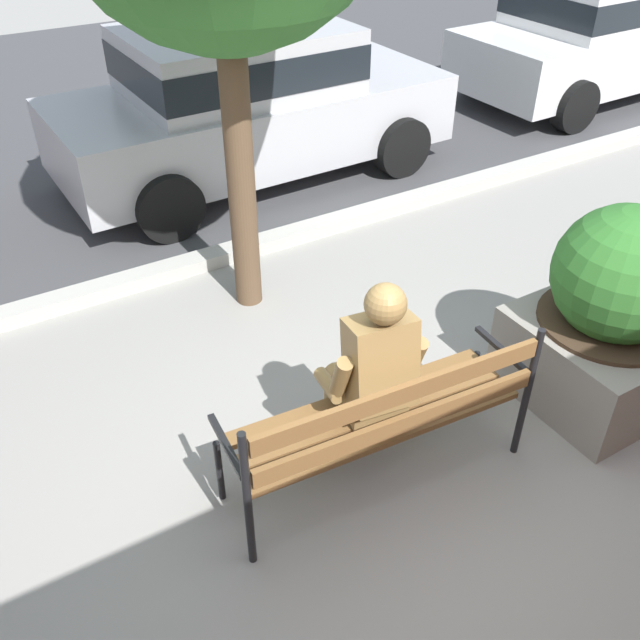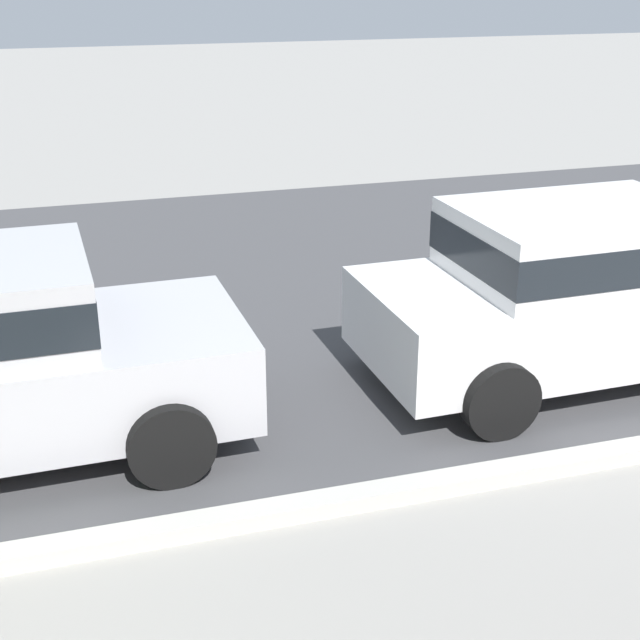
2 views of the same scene
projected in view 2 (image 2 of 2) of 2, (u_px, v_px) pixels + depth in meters
parked_car_white at (584, 286)px, 7.97m from camera, size 4.14×1.99×1.56m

